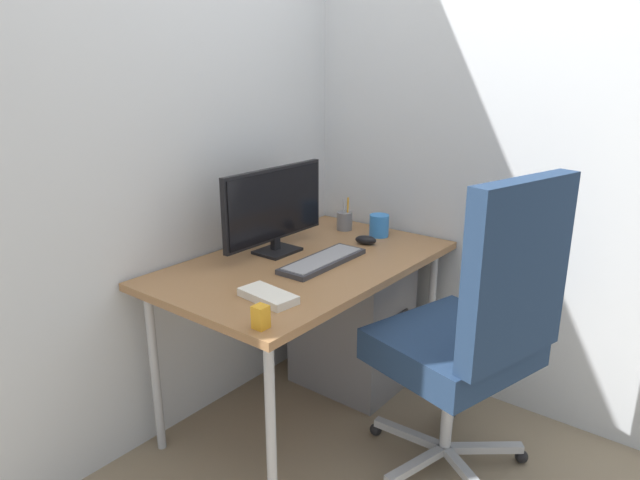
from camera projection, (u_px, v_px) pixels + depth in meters
name	position (u px, v px, depth m)	size (l,w,h in m)	color
ground_plane	(306.00, 412.00, 2.48)	(8.00, 8.00, 0.00)	gray
wall_back	(228.00, 79.00, 2.30)	(3.03, 0.04, 2.80)	silver
wall_side_right	(448.00, 79.00, 2.39)	(0.04, 2.56, 2.80)	silver
desk	(305.00, 272.00, 2.29)	(1.21, 0.74, 0.70)	#996B42
office_chair	(475.00, 327.00, 1.92)	(0.62, 0.63, 1.14)	black
filing_cabinet	(351.00, 326.00, 2.65)	(0.37, 0.49, 0.58)	slate
monitor	(275.00, 207.00, 2.32)	(0.56, 0.14, 0.36)	black
keyboard	(323.00, 261.00, 2.24)	(0.42, 0.14, 0.02)	#333338
mouse	(366.00, 240.00, 2.47)	(0.05, 0.09, 0.04)	black
pen_holder	(345.00, 221.00, 2.68)	(0.07, 0.07, 0.16)	slate
notebook	(268.00, 296.00, 1.89)	(0.10, 0.21, 0.03)	silver
coffee_mug	(379.00, 225.00, 2.58)	(0.12, 0.09, 0.10)	#337FD8
desk_clamp_accessory	(261.00, 317.00, 1.68)	(0.04, 0.04, 0.07)	orange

